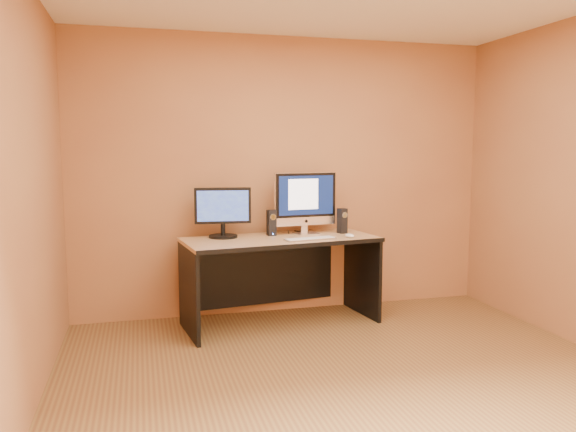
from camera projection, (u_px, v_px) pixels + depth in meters
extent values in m
plane|color=brown|center=(367.00, 395.00, 3.58)|extent=(4.00, 4.00, 0.00)
cube|color=#B6B5BA|center=(310.00, 239.00, 4.83)|extent=(0.47, 0.19, 0.02)
ellipsoid|color=white|center=(350.00, 236.00, 4.95)|extent=(0.09, 0.12, 0.04)
cylinder|color=black|center=(304.00, 232.00, 5.27)|extent=(0.15, 0.19, 0.01)
cylinder|color=black|center=(288.00, 232.00, 5.27)|extent=(0.05, 0.19, 0.01)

